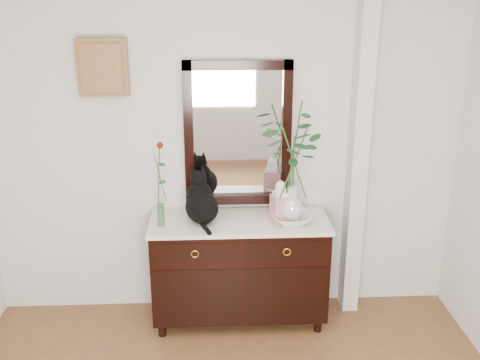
{
  "coord_description": "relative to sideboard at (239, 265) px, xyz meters",
  "views": [
    {
      "loc": [
        -0.08,
        -2.09,
        2.51
      ],
      "look_at": [
        0.1,
        1.63,
        1.2
      ],
      "focal_mm": 42.0,
      "sensor_mm": 36.0,
      "label": 1
    }
  ],
  "objects": [
    {
      "name": "key_cabinet",
      "position": [
        -0.95,
        0.21,
        1.48
      ],
      "size": [
        0.35,
        0.1,
        0.4
      ],
      "primitive_type": "cube",
      "color": "brown",
      "rests_on": "wall_back"
    },
    {
      "name": "vase_branches",
      "position": [
        0.38,
        -0.07,
        0.85
      ],
      "size": [
        0.52,
        0.52,
        0.91
      ],
      "primitive_type": null,
      "rotation": [
        0.0,
        0.0,
        0.22
      ],
      "color": "silver",
      "rests_on": "lotus_bowl"
    },
    {
      "name": "sideboard",
      "position": [
        0.0,
        0.0,
        0.0
      ],
      "size": [
        1.33,
        0.52,
        0.82
      ],
      "color": "black",
      "rests_on": "ground"
    },
    {
      "name": "ginger_jar",
      "position": [
        0.3,
        -0.04,
        0.54
      ],
      "size": [
        0.15,
        0.15,
        0.33
      ],
      "primitive_type": null,
      "rotation": [
        0.0,
        0.0,
        0.26
      ],
      "color": "white",
      "rests_on": "sideboard"
    },
    {
      "name": "cat",
      "position": [
        -0.28,
        -0.02,
        0.57
      ],
      "size": [
        0.36,
        0.4,
        0.38
      ],
      "primitive_type": null,
      "rotation": [
        0.0,
        0.0,
        0.31
      ],
      "color": "black",
      "rests_on": "sideboard"
    },
    {
      "name": "pilaster",
      "position": [
        0.9,
        0.17,
        0.88
      ],
      "size": [
        0.12,
        0.2,
        2.7
      ],
      "primitive_type": "cube",
      "color": "silver",
      "rests_on": "ground"
    },
    {
      "name": "bud_vase_rose",
      "position": [
        -0.57,
        -0.06,
        0.69
      ],
      "size": [
        0.09,
        0.09,
        0.64
      ],
      "primitive_type": null,
      "rotation": [
        0.0,
        0.0,
        0.26
      ],
      "color": "#336B3C",
      "rests_on": "sideboard"
    },
    {
      "name": "wall_mirror",
      "position": [
        -0.0,
        0.24,
        0.97
      ],
      "size": [
        0.8,
        0.06,
        1.1
      ],
      "color": "black",
      "rests_on": "wall_back"
    },
    {
      "name": "wall_back",
      "position": [
        -0.1,
        0.25,
        0.88
      ],
      "size": [
        3.6,
        0.04,
        2.7
      ],
      "primitive_type": "cube",
      "color": "silver",
      "rests_on": "ground"
    },
    {
      "name": "lotus_bowl",
      "position": [
        0.38,
        -0.07,
        0.41
      ],
      "size": [
        0.32,
        0.32,
        0.07
      ],
      "primitive_type": "imported",
      "rotation": [
        0.0,
        0.0,
        0.1
      ],
      "color": "white",
      "rests_on": "sideboard"
    }
  ]
}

